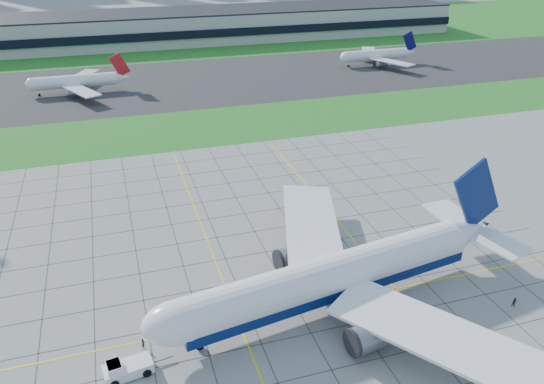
{
  "coord_description": "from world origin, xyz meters",
  "views": [
    {
      "loc": [
        -24.85,
        -66.64,
        56.45
      ],
      "look_at": [
        4.69,
        26.94,
        7.0
      ],
      "focal_mm": 35.0,
      "sensor_mm": 36.0,
      "label": 1
    }
  ],
  "objects_px": {
    "crew_near": "(143,343)",
    "distant_jet_2": "(377,55)",
    "pushback_tug": "(125,369)",
    "crew_far": "(515,302)",
    "airliner": "(333,277)",
    "distant_jet_1": "(77,81)"
  },
  "relations": [
    {
      "from": "crew_far",
      "to": "distant_jet_1",
      "type": "height_order",
      "value": "distant_jet_1"
    },
    {
      "from": "crew_near",
      "to": "distant_jet_1",
      "type": "height_order",
      "value": "distant_jet_1"
    },
    {
      "from": "pushback_tug",
      "to": "crew_near",
      "type": "bearing_deg",
      "value": 50.09
    },
    {
      "from": "crew_near",
      "to": "distant_jet_2",
      "type": "bearing_deg",
      "value": -16.27
    },
    {
      "from": "airliner",
      "to": "crew_far",
      "type": "distance_m",
      "value": 30.53
    },
    {
      "from": "airliner",
      "to": "crew_near",
      "type": "relative_size",
      "value": 37.82
    },
    {
      "from": "crew_near",
      "to": "crew_far",
      "type": "height_order",
      "value": "crew_near"
    },
    {
      "from": "airliner",
      "to": "pushback_tug",
      "type": "xyz_separation_m",
      "value": [
        -33.62,
        -5.54,
        -4.52
      ]
    },
    {
      "from": "airliner",
      "to": "pushback_tug",
      "type": "bearing_deg",
      "value": -179.59
    },
    {
      "from": "distant_jet_1",
      "to": "distant_jet_2",
      "type": "height_order",
      "value": "same"
    },
    {
      "from": "pushback_tug",
      "to": "crew_near",
      "type": "relative_size",
      "value": 5.66
    },
    {
      "from": "airliner",
      "to": "crew_far",
      "type": "relative_size",
      "value": 38.48
    },
    {
      "from": "pushback_tug",
      "to": "crew_far",
      "type": "distance_m",
      "value": 62.37
    },
    {
      "from": "airliner",
      "to": "crew_near",
      "type": "bearing_deg",
      "value": 172.6
    },
    {
      "from": "airliner",
      "to": "crew_far",
      "type": "xyz_separation_m",
      "value": [
        28.62,
        -9.46,
        -4.87
      ]
    },
    {
      "from": "crew_far",
      "to": "distant_jet_2",
      "type": "xyz_separation_m",
      "value": [
        58.1,
        160.32,
        3.62
      ]
    },
    {
      "from": "crew_far",
      "to": "distant_jet_2",
      "type": "distance_m",
      "value": 170.56
    },
    {
      "from": "pushback_tug",
      "to": "distant_jet_1",
      "type": "height_order",
      "value": "distant_jet_1"
    },
    {
      "from": "crew_far",
      "to": "distant_jet_1",
      "type": "bearing_deg",
      "value": 130.86
    },
    {
      "from": "crew_near",
      "to": "crew_far",
      "type": "distance_m",
      "value": 60.04
    },
    {
      "from": "crew_near",
      "to": "distant_jet_1",
      "type": "xyz_separation_m",
      "value": [
        -10.61,
        144.97,
        3.6
      ]
    },
    {
      "from": "pushback_tug",
      "to": "distant_jet_2",
      "type": "bearing_deg",
      "value": 43.47
    }
  ]
}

